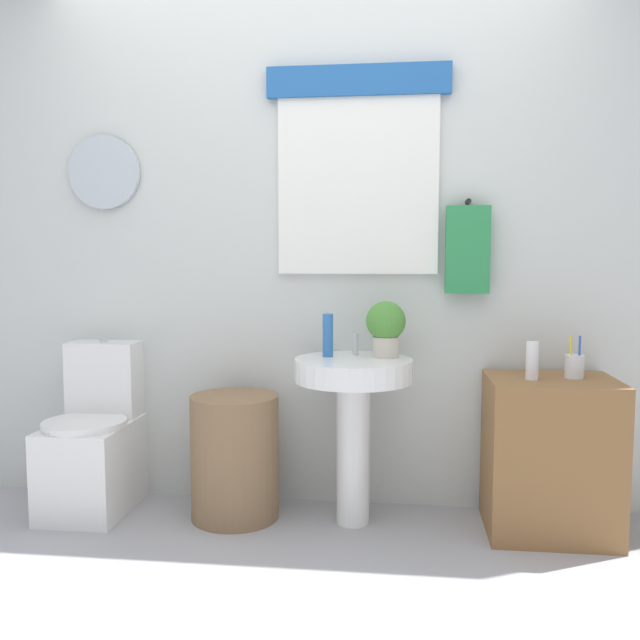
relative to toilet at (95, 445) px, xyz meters
The scene contains 11 objects.
ground_plane 1.38m from the toilet, 41.15° to the right, with size 8.00×8.00×0.00m, color #A3A3A8.
back_wall 1.45m from the toilet, 14.52° to the left, with size 4.40×0.18×2.60m.
toilet is the anchor object (origin of this frame).
laundry_hamper 0.69m from the toilet, ahead, with size 0.40×0.40×0.57m, color #846647.
pedestal_sink 1.27m from the toilet, ahead, with size 0.53×0.53×0.75m.
faucet 1.33m from the toilet, ahead, with size 0.03×0.03×0.10m, color silver.
wooden_cabinet 2.09m from the toilet, ahead, with size 0.54×0.44×0.68m, color olive.
soap_bottle 1.24m from the toilet, ahead, with size 0.05×0.05×0.20m, color #2D6BB7.
potted_plant 1.50m from the toilet, ahead, with size 0.18×0.18×0.25m.
lotion_bottle 2.05m from the toilet, ahead, with size 0.05×0.05×0.16m, color white.
toothbrush_cup 2.23m from the toilet, ahead, with size 0.08×0.08×0.19m.
Camera 1 is at (0.42, -2.10, 1.20)m, focal length 37.74 mm.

